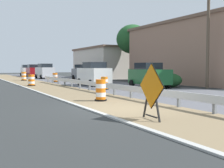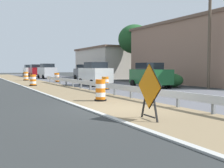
% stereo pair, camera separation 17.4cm
% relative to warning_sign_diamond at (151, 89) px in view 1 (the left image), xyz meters
% --- Properties ---
extents(ground_plane, '(160.00, 160.00, 0.00)m').
position_rel_warning_sign_diamond_xyz_m(ground_plane, '(0.28, 2.72, -1.04)').
color(ground_plane, '#2B2D2D').
extents(median_dirt_strip, '(3.88, 120.00, 0.01)m').
position_rel_warning_sign_diamond_xyz_m(median_dirt_strip, '(1.02, 2.72, -1.04)').
color(median_dirt_strip, '#7F6B4C').
rests_on(median_dirt_strip, ground).
extents(curb_near_edge, '(0.20, 120.00, 0.11)m').
position_rel_warning_sign_diamond_xyz_m(curb_near_edge, '(-1.02, 2.72, -1.03)').
color(curb_near_edge, '#ADADA8').
rests_on(curb_near_edge, ground).
extents(guardrail_median, '(0.18, 44.20, 0.71)m').
position_rel_warning_sign_diamond_xyz_m(guardrail_median, '(2.72, 2.88, -0.52)').
color(guardrail_median, silver).
rests_on(guardrail_median, ground).
extents(warning_sign_diamond, '(0.16, 1.53, 1.90)m').
position_rel_warning_sign_diamond_xyz_m(warning_sign_diamond, '(0.00, 0.00, 0.00)').
color(warning_sign_diamond, black).
rests_on(warning_sign_diamond, ground).
extents(traffic_barrel_nearest, '(0.63, 0.63, 1.12)m').
position_rel_warning_sign_diamond_xyz_m(traffic_barrel_nearest, '(0.73, 5.53, -0.53)').
color(traffic_barrel_nearest, orange).
rests_on(traffic_barrel_nearest, ground).
extents(traffic_barrel_close, '(0.67, 0.67, 1.00)m').
position_rel_warning_sign_diamond_xyz_m(traffic_barrel_close, '(4.10, 12.10, -0.59)').
color(traffic_barrel_close, orange).
rests_on(traffic_barrel_close, ground).
extents(traffic_barrel_mid, '(0.71, 0.71, 1.05)m').
position_rel_warning_sign_diamond_xyz_m(traffic_barrel_mid, '(-0.06, 19.06, -0.56)').
color(traffic_barrel_mid, orange).
rests_on(traffic_barrel_mid, ground).
extents(traffic_barrel_far, '(0.69, 0.69, 1.06)m').
position_rel_warning_sign_diamond_xyz_m(traffic_barrel_far, '(3.73, 24.47, -0.56)').
color(traffic_barrel_far, orange).
rests_on(traffic_barrel_far, ground).
extents(traffic_barrel_farther, '(0.73, 0.73, 1.12)m').
position_rel_warning_sign_diamond_xyz_m(traffic_barrel_farther, '(1.22, 30.08, -0.53)').
color(traffic_barrel_farther, orange).
rests_on(traffic_barrel_farther, ground).
extents(car_lead_near_lane, '(2.21, 4.42, 2.25)m').
position_rel_warning_sign_diamond_xyz_m(car_lead_near_lane, '(5.23, 35.23, 0.09)').
color(car_lead_near_lane, silver).
rests_on(car_lead_near_lane, ground).
extents(car_trailing_near_lane, '(2.11, 4.82, 1.99)m').
position_rel_warning_sign_diamond_xyz_m(car_trailing_near_lane, '(8.52, 54.92, -0.04)').
color(car_trailing_near_lane, navy).
rests_on(car_trailing_near_lane, ground).
extents(car_lead_far_lane, '(2.03, 4.26, 2.21)m').
position_rel_warning_sign_diamond_xyz_m(car_lead_far_lane, '(5.25, 16.78, 0.06)').
color(car_lead_far_lane, silver).
rests_on(car_lead_far_lane, ground).
extents(car_mid_far_lane, '(2.09, 4.56, 2.09)m').
position_rel_warning_sign_diamond_xyz_m(car_mid_far_lane, '(8.71, 28.16, 0.01)').
color(car_mid_far_lane, '#4C5156').
rests_on(car_mid_far_lane, ground).
extents(car_trailing_far_lane, '(2.15, 4.35, 2.18)m').
position_rel_warning_sign_diamond_xyz_m(car_trailing_far_lane, '(5.21, 49.71, 0.05)').
color(car_trailing_far_lane, silver).
rests_on(car_trailing_far_lane, ground).
extents(car_distant_a, '(2.17, 4.10, 2.12)m').
position_rel_warning_sign_diamond_xyz_m(car_distant_a, '(8.36, 12.19, 0.02)').
color(car_distant_a, '#195128').
rests_on(car_distant_a, ground).
extents(car_distant_b, '(2.16, 4.82, 2.21)m').
position_rel_warning_sign_diamond_xyz_m(car_distant_b, '(5.26, 43.92, 0.06)').
color(car_distant_b, maroon).
rests_on(car_distant_b, ground).
extents(car_distant_c, '(2.16, 4.07, 1.95)m').
position_rel_warning_sign_diamond_xyz_m(car_distant_c, '(8.25, 22.85, -0.06)').
color(car_distant_c, '#4C5156').
rests_on(car_distant_c, ground).
extents(roadside_shop_near, '(6.81, 16.56, 6.54)m').
position_rel_warning_sign_diamond_xyz_m(roadside_shop_near, '(16.30, 15.34, 2.24)').
color(roadside_shop_near, '#93705B').
rests_on(roadside_shop_near, ground).
extents(roadside_shop_far, '(8.85, 12.77, 4.82)m').
position_rel_warning_sign_diamond_xyz_m(roadside_shop_far, '(15.66, 33.65, 1.39)').
color(roadside_shop_far, beige).
rests_on(roadside_shop_far, ground).
extents(utility_pole_near, '(0.24, 1.80, 9.47)m').
position_rel_warning_sign_diamond_xyz_m(utility_pole_near, '(12.11, 9.32, 3.86)').
color(utility_pole_near, brown).
rests_on(utility_pole_near, ground).
extents(bush_roadside, '(2.25, 2.25, 1.24)m').
position_rel_warning_sign_diamond_xyz_m(bush_roadside, '(10.13, 11.78, -0.42)').
color(bush_roadside, '#1E4C23').
rests_on(bush_roadside, ground).
extents(tree_roadside, '(4.31, 4.31, 7.40)m').
position_rel_warning_sign_diamond_xyz_m(tree_roadside, '(14.46, 24.91, 4.40)').
color(tree_roadside, brown).
rests_on(tree_roadside, ground).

